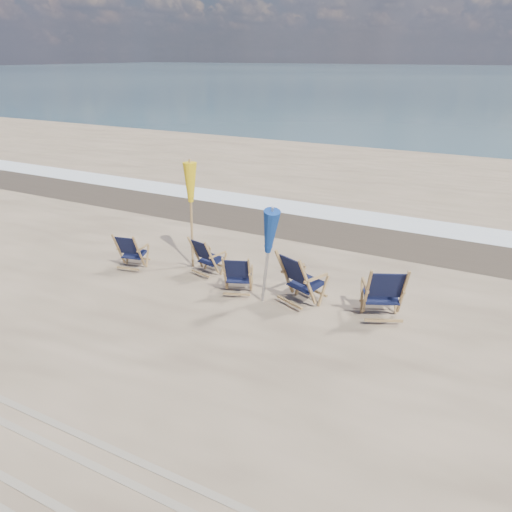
{
  "coord_description": "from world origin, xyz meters",
  "views": [
    {
      "loc": [
        4.11,
        -5.55,
        4.46
      ],
      "look_at": [
        0.0,
        2.2,
        0.9
      ],
      "focal_mm": 35.0,
      "sensor_mm": 36.0,
      "label": 1
    }
  ],
  "objects_px": {
    "beach_chair_0": "(139,253)",
    "umbrella_blue": "(267,232)",
    "beach_chair_1": "(212,260)",
    "beach_chair_2": "(250,276)",
    "beach_chair_4": "(403,295)",
    "beach_chair_3": "(307,285)",
    "umbrella_yellow": "(190,189)"
  },
  "relations": [
    {
      "from": "beach_chair_1",
      "to": "beach_chair_0",
      "type": "bearing_deg",
      "value": 27.07
    },
    {
      "from": "beach_chair_1",
      "to": "umbrella_blue",
      "type": "xyz_separation_m",
      "value": [
        1.58,
        -0.57,
        1.05
      ]
    },
    {
      "from": "beach_chair_3",
      "to": "umbrella_blue",
      "type": "xyz_separation_m",
      "value": [
        -0.76,
        -0.16,
        0.94
      ]
    },
    {
      "from": "beach_chair_2",
      "to": "umbrella_blue",
      "type": "height_order",
      "value": "umbrella_blue"
    },
    {
      "from": "beach_chair_0",
      "to": "beach_chair_2",
      "type": "xyz_separation_m",
      "value": [
        2.72,
        0.06,
        -0.0
      ]
    },
    {
      "from": "beach_chair_1",
      "to": "beach_chair_3",
      "type": "relative_size",
      "value": 0.81
    },
    {
      "from": "beach_chair_0",
      "to": "beach_chair_1",
      "type": "bearing_deg",
      "value": -177.0
    },
    {
      "from": "beach_chair_1",
      "to": "umbrella_blue",
      "type": "height_order",
      "value": "umbrella_blue"
    },
    {
      "from": "beach_chair_0",
      "to": "beach_chair_4",
      "type": "height_order",
      "value": "beach_chair_4"
    },
    {
      "from": "beach_chair_2",
      "to": "beach_chair_4",
      "type": "relative_size",
      "value": 0.79
    },
    {
      "from": "beach_chair_3",
      "to": "umbrella_yellow",
      "type": "relative_size",
      "value": 0.47
    },
    {
      "from": "beach_chair_4",
      "to": "beach_chair_0",
      "type": "bearing_deg",
      "value": -20.91
    },
    {
      "from": "beach_chair_4",
      "to": "beach_chair_2",
      "type": "bearing_deg",
      "value": -18.21
    },
    {
      "from": "beach_chair_1",
      "to": "umbrella_yellow",
      "type": "bearing_deg",
      "value": -15.7
    },
    {
      "from": "beach_chair_0",
      "to": "beach_chair_4",
      "type": "distance_m",
      "value": 5.6
    },
    {
      "from": "beach_chair_3",
      "to": "umbrella_blue",
      "type": "distance_m",
      "value": 1.22
    },
    {
      "from": "beach_chair_1",
      "to": "beach_chair_2",
      "type": "bearing_deg",
      "value": 174.44
    },
    {
      "from": "umbrella_blue",
      "to": "beach_chair_1",
      "type": "bearing_deg",
      "value": 160.13
    },
    {
      "from": "beach_chair_1",
      "to": "umbrella_yellow",
      "type": "xyz_separation_m",
      "value": [
        -0.76,
        0.41,
        1.35
      ]
    },
    {
      "from": "beach_chair_0",
      "to": "umbrella_blue",
      "type": "xyz_separation_m",
      "value": [
        3.19,
        -0.15,
        1.05
      ]
    },
    {
      "from": "beach_chair_3",
      "to": "beach_chair_4",
      "type": "height_order",
      "value": "beach_chair_4"
    },
    {
      "from": "beach_chair_0",
      "to": "beach_chair_3",
      "type": "relative_size",
      "value": 0.81
    },
    {
      "from": "beach_chair_0",
      "to": "umbrella_yellow",
      "type": "bearing_deg",
      "value": -147.31
    },
    {
      "from": "beach_chair_3",
      "to": "umbrella_yellow",
      "type": "distance_m",
      "value": 3.44
    },
    {
      "from": "beach_chair_1",
      "to": "umbrella_blue",
      "type": "distance_m",
      "value": 1.98
    },
    {
      "from": "beach_chair_1",
      "to": "umbrella_yellow",
      "type": "relative_size",
      "value": 0.38
    },
    {
      "from": "umbrella_blue",
      "to": "beach_chair_4",
      "type": "bearing_deg",
      "value": 12.95
    },
    {
      "from": "beach_chair_3",
      "to": "beach_chair_4",
      "type": "bearing_deg",
      "value": -143.95
    },
    {
      "from": "beach_chair_4",
      "to": "umbrella_yellow",
      "type": "distance_m",
      "value": 4.91
    },
    {
      "from": "beach_chair_0",
      "to": "umbrella_blue",
      "type": "relative_size",
      "value": 0.44
    },
    {
      "from": "beach_chair_0",
      "to": "beach_chair_1",
      "type": "height_order",
      "value": "beach_chair_1"
    },
    {
      "from": "beach_chair_2",
      "to": "umbrella_yellow",
      "type": "height_order",
      "value": "umbrella_yellow"
    }
  ]
}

